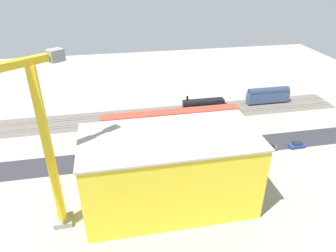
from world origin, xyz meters
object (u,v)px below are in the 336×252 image
(construction_building, at_px, (170,172))
(box_truck_2, at_px, (114,163))
(platform_canopy_near, at_px, (171,112))
(street_tree_2, at_px, (226,122))
(parked_car_4, at_px, (183,157))
(street_tree_0, at_px, (173,127))
(parked_car_3, at_px, (210,154))
(box_truck_0, at_px, (117,165))
(street_tree_4, at_px, (156,127))
(traffic_light, at_px, (220,144))
(street_tree_1, at_px, (236,126))
(parked_car_1, at_px, (270,148))
(passenger_coach, at_px, (268,95))
(tower_crane, at_px, (37,141))
(parked_car_2, at_px, (240,150))
(street_tree_3, at_px, (216,127))
(parked_car_0, at_px, (297,145))
(locomotive, at_px, (205,103))
(box_truck_1, at_px, (125,164))

(construction_building, relative_size, box_truck_2, 3.69)
(platform_canopy_near, relative_size, street_tree_2, 5.96)
(parked_car_4, bearing_deg, street_tree_0, -83.36)
(parked_car_3, distance_m, box_truck_0, 25.64)
(street_tree_0, distance_m, street_tree_4, 5.10)
(traffic_light, bearing_deg, street_tree_0, -44.54)
(parked_car_4, height_order, street_tree_2, street_tree_2)
(platform_canopy_near, xyz_separation_m, street_tree_1, (-16.95, 13.01, 0.25))
(parked_car_4, bearing_deg, platform_canopy_near, -91.87)
(parked_car_1, bearing_deg, construction_building, 26.07)
(passenger_coach, xyz_separation_m, tower_crane, (70.21, 49.02, 17.32))
(parked_car_4, height_order, box_truck_0, box_truck_0)
(platform_canopy_near, height_order, passenger_coach, passenger_coach)
(box_truck_0, bearing_deg, parked_car_2, -175.93)
(street_tree_0, height_order, street_tree_2, street_tree_0)
(parked_car_2, xyz_separation_m, tower_crane, (47.45, 19.23, 19.78))
(tower_crane, bearing_deg, street_tree_3, -148.05)
(street_tree_2, bearing_deg, passenger_coach, -139.16)
(tower_crane, distance_m, street_tree_4, 40.08)
(parked_car_4, xyz_separation_m, street_tree_2, (-15.19, -9.31, 4.16))
(passenger_coach, distance_m, parked_car_0, 31.20)
(platform_canopy_near, relative_size, locomotive, 2.72)
(parked_car_0, xyz_separation_m, parked_car_2, (16.96, -0.77, 0.02))
(parked_car_4, xyz_separation_m, street_tree_3, (-11.36, -7.50, 3.96))
(street_tree_0, bearing_deg, platform_canopy_near, -98.76)
(street_tree_4, height_order, traffic_light, street_tree_4)
(parked_car_1, distance_m, traffic_light, 15.97)
(box_truck_1, distance_m, street_tree_3, 28.81)
(parked_car_3, bearing_deg, tower_crane, 25.95)
(box_truck_2, height_order, traffic_light, traffic_light)
(parked_car_0, bearing_deg, street_tree_4, -13.16)
(locomotive, height_order, passenger_coach, passenger_coach)
(parked_car_0, relative_size, parked_car_2, 1.16)
(parked_car_3, bearing_deg, parked_car_4, -0.96)
(parked_car_2, height_order, street_tree_1, street_tree_1)
(passenger_coach, distance_m, box_truck_1, 63.62)
(parked_car_3, bearing_deg, construction_building, 47.31)
(locomotive, xyz_separation_m, parked_car_4, (15.14, 30.14, -1.08))
(parked_car_1, bearing_deg, street_tree_3, -29.42)
(street_tree_2, bearing_deg, box_truck_0, 19.01)
(parked_car_2, distance_m, street_tree_0, 20.18)
(box_truck_0, bearing_deg, passenger_coach, -150.60)
(parked_car_2, bearing_deg, parked_car_1, 176.11)
(platform_canopy_near, relative_size, parked_car_2, 11.06)
(parked_car_1, xyz_separation_m, parked_car_4, (25.06, -0.23, -0.03))
(tower_crane, bearing_deg, locomotive, -133.22)
(street_tree_2, bearing_deg, street_tree_3, 25.34)
(tower_crane, relative_size, street_tree_1, 4.78)
(parked_car_1, distance_m, street_tree_3, 16.21)
(parked_car_0, distance_m, box_truck_2, 52.19)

